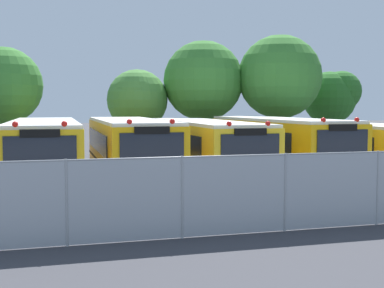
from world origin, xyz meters
The scene contains 12 objects.
ground_plane centered at (0.00, 0.00, 0.00)m, with size 160.00×160.00×0.00m, color #38383D.
school_bus_0 centered at (-6.60, 0.21, 1.45)m, with size 2.84×11.57×2.75m.
school_bus_1 centered at (-3.30, -0.18, 1.46)m, with size 2.71×10.24×2.79m.
school_bus_2 centered at (-0.02, 0.15, 1.42)m, with size 2.70×10.94×2.70m.
school_bus_3 centered at (3.32, 0.09, 1.47)m, with size 2.78×10.36×2.79m.
school_bus_4 centered at (6.73, -0.13, 1.34)m, with size 2.86×10.30×2.54m.
tree_1 centered at (-8.72, 9.17, 4.22)m, with size 4.18×4.18×6.37m.
tree_2 centered at (-1.36, 9.09, 3.62)m, with size 3.52×3.52×5.30m.
tree_3 centered at (2.44, 8.68, 4.72)m, with size 4.67×4.67×7.00m.
tree_4 centered at (6.51, 7.14, 4.85)m, with size 4.85×4.85×7.30m.
tree_5 centered at (11.38, 9.18, 3.83)m, with size 3.63×3.39×5.42m.
chainlink_fence centered at (0.59, -9.17, 1.03)m, with size 19.03×0.07×2.00m.
Camera 1 is at (-6.71, -21.50, 3.20)m, focal length 50.10 mm.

